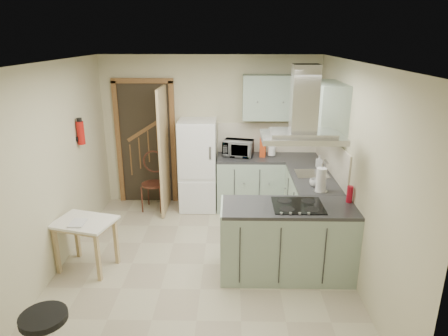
{
  "coord_description": "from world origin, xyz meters",
  "views": [
    {
      "loc": [
        0.35,
        -4.45,
        2.78
      ],
      "look_at": [
        0.25,
        0.45,
        1.15
      ],
      "focal_mm": 32.0,
      "sensor_mm": 36.0,
      "label": 1
    }
  ],
  "objects_px": {
    "fridge": "(198,165)",
    "peninsula": "(287,240)",
    "drop_leaf_table": "(87,245)",
    "bentwood_chair": "(154,184)",
    "microwave": "(238,148)",
    "extractor_hood": "(302,137)"
  },
  "relations": [
    {
      "from": "peninsula",
      "to": "microwave",
      "type": "relative_size",
      "value": 3.29
    },
    {
      "from": "peninsula",
      "to": "microwave",
      "type": "xyz_separation_m",
      "value": [
        -0.56,
        2.03,
        0.58
      ]
    },
    {
      "from": "peninsula",
      "to": "extractor_hood",
      "type": "height_order",
      "value": "extractor_hood"
    },
    {
      "from": "fridge",
      "to": "peninsula",
      "type": "bearing_deg",
      "value": -58.26
    },
    {
      "from": "microwave",
      "to": "peninsula",
      "type": "bearing_deg",
      "value": -62.21
    },
    {
      "from": "fridge",
      "to": "microwave",
      "type": "relative_size",
      "value": 3.18
    },
    {
      "from": "extractor_hood",
      "to": "drop_leaf_table",
      "type": "relative_size",
      "value": 1.3
    },
    {
      "from": "peninsula",
      "to": "extractor_hood",
      "type": "relative_size",
      "value": 1.72
    },
    {
      "from": "drop_leaf_table",
      "to": "bentwood_chair",
      "type": "xyz_separation_m",
      "value": [
        0.5,
        1.81,
        0.12
      ]
    },
    {
      "from": "extractor_hood",
      "to": "drop_leaf_table",
      "type": "distance_m",
      "value": 2.91
    },
    {
      "from": "peninsula",
      "to": "extractor_hood",
      "type": "distance_m",
      "value": 1.27
    },
    {
      "from": "fridge",
      "to": "extractor_hood",
      "type": "bearing_deg",
      "value": -56.21
    },
    {
      "from": "bentwood_chair",
      "to": "drop_leaf_table",
      "type": "bearing_deg",
      "value": -97.78
    },
    {
      "from": "fridge",
      "to": "peninsula",
      "type": "relative_size",
      "value": 0.97
    },
    {
      "from": "peninsula",
      "to": "microwave",
      "type": "distance_m",
      "value": 2.18
    },
    {
      "from": "drop_leaf_table",
      "to": "peninsula",
      "type": "bearing_deg",
      "value": 13.55
    },
    {
      "from": "extractor_hood",
      "to": "bentwood_chair",
      "type": "distance_m",
      "value": 3.07
    },
    {
      "from": "fridge",
      "to": "peninsula",
      "type": "height_order",
      "value": "fridge"
    },
    {
      "from": "bentwood_chair",
      "to": "microwave",
      "type": "distance_m",
      "value": 1.52
    },
    {
      "from": "peninsula",
      "to": "bentwood_chair",
      "type": "bearing_deg",
      "value": 136.16
    },
    {
      "from": "extractor_hood",
      "to": "microwave",
      "type": "distance_m",
      "value": 2.24
    },
    {
      "from": "bentwood_chair",
      "to": "fridge",
      "type": "bearing_deg",
      "value": 15.03
    }
  ]
}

